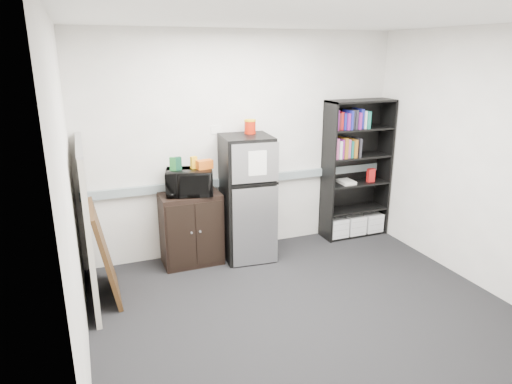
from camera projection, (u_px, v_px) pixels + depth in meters
floor at (306, 312)px, 4.46m from camera, size 4.00×4.00×0.00m
wall_back at (244, 144)px, 5.62m from camera, size 4.00×0.02×2.70m
wall_right at (481, 161)px, 4.76m from camera, size 0.02×3.50×2.70m
wall_left at (70, 206)px, 3.37m from camera, size 0.02×3.50×2.70m
ceiling at (317, 18)px, 3.66m from camera, size 4.00×3.50×0.02m
electrical_raceway at (245, 180)px, 5.73m from camera, size 3.92×0.05×0.10m
wall_note at (217, 130)px, 5.43m from camera, size 0.14×0.00×0.10m
bookshelf at (356, 171)px, 6.12m from camera, size 0.90×0.34×1.85m
cubicle_partition at (88, 223)px, 4.52m from camera, size 0.06×1.30×1.62m
cabinet at (191, 229)px, 5.40m from camera, size 0.69×0.46×0.87m
microwave at (189, 182)px, 5.22m from camera, size 0.60×0.47×0.29m
snack_box_a at (173, 164)px, 5.12m from camera, size 0.08×0.07×0.15m
snack_box_b at (178, 163)px, 5.15m from camera, size 0.07×0.05×0.15m
snack_box_c at (194, 163)px, 5.21m from camera, size 0.08×0.07×0.14m
snack_bag at (204, 164)px, 5.21m from camera, size 0.19×0.13×0.10m
refrigerator at (247, 198)px, 5.47m from camera, size 0.61×0.64×1.51m
coffee_can at (250, 126)px, 5.37m from camera, size 0.14×0.14×0.18m
framed_poster at (105, 252)px, 4.63m from camera, size 0.22×0.77×0.98m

